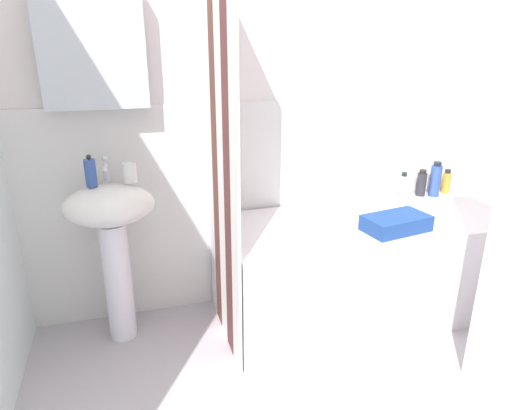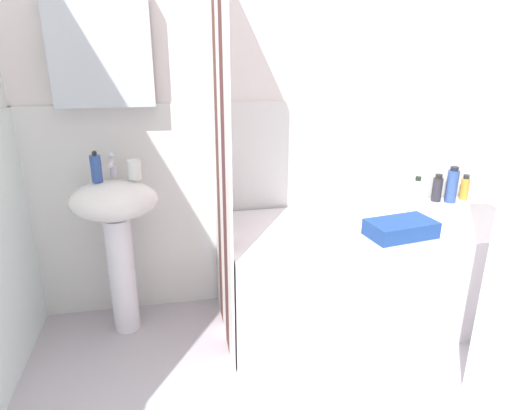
{
  "view_description": "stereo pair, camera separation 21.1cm",
  "coord_description": "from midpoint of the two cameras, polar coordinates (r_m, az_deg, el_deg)",
  "views": [
    {
      "loc": [
        -0.96,
        -1.16,
        1.49
      ],
      "look_at": [
        -0.37,
        0.86,
        0.74
      ],
      "focal_mm": 31.49,
      "sensor_mm": 36.0,
      "label": 1
    },
    {
      "loc": [
        -0.76,
        -1.2,
        1.49
      ],
      "look_at": [
        -0.37,
        0.86,
        0.74
      ],
      "focal_mm": 31.49,
      "sensor_mm": 36.0,
      "label": 2
    }
  ],
  "objects": [
    {
      "name": "wall_back_tiled",
      "position": [
        2.59,
        1.51,
        11.89
      ],
      "size": [
        3.6,
        0.18,
        2.4
      ],
      "color": "white",
      "rests_on": "ground_plane"
    },
    {
      "name": "sink",
      "position": [
        2.38,
        -20.27,
        -2.95
      ],
      "size": [
        0.44,
        0.34,
        0.85
      ],
      "color": "white",
      "rests_on": "ground_plane"
    },
    {
      "name": "faucet",
      "position": [
        2.37,
        -20.99,
        4.22
      ],
      "size": [
        0.03,
        0.12,
        0.12
      ],
      "color": "silver",
      "rests_on": "sink"
    },
    {
      "name": "soap_dispenser",
      "position": [
        2.31,
        -22.78,
        3.79
      ],
      "size": [
        0.05,
        0.05,
        0.16
      ],
      "color": "#2F4D97",
      "rests_on": "sink"
    },
    {
      "name": "toothbrush_cup",
      "position": [
        2.32,
        -18.28,
        3.87
      ],
      "size": [
        0.07,
        0.07,
        0.1
      ],
      "primitive_type": "cylinder",
      "color": "silver",
      "rests_on": "sink"
    },
    {
      "name": "bathtub",
      "position": [
        2.65,
        11.5,
        -7.65
      ],
      "size": [
        1.63,
        0.67,
        0.58
      ],
      "primitive_type": "cube",
      "color": "white",
      "rests_on": "ground_plane"
    },
    {
      "name": "shower_curtain",
      "position": [
        2.15,
        -7.28,
        6.33
      ],
      "size": [
        0.01,
        0.67,
        2.0
      ],
      "color": "white",
      "rests_on": "ground_plane"
    },
    {
      "name": "shampoo_bottle",
      "position": [
        3.11,
        21.28,
        2.7
      ],
      "size": [
        0.05,
        0.05,
        0.16
      ],
      "color": "gold",
      "rests_on": "bathtub"
    },
    {
      "name": "lotion_bottle",
      "position": [
        3.02,
        20.01,
        2.98
      ],
      "size": [
        0.07,
        0.07,
        0.22
      ],
      "color": "#335097",
      "rests_on": "bathtub"
    },
    {
      "name": "body_wash_bottle",
      "position": [
        3.01,
        18.43,
        2.58
      ],
      "size": [
        0.06,
        0.06,
        0.17
      ],
      "color": "#2B2A32",
      "rests_on": "bathtub"
    },
    {
      "name": "conditioner_bottle",
      "position": [
        2.93,
        16.23,
        2.31
      ],
      "size": [
        0.05,
        0.05,
        0.17
      ],
      "color": "white",
      "rests_on": "bathtub"
    },
    {
      "name": "towel_folded",
      "position": [
        2.4,
        15.0,
        -2.27
      ],
      "size": [
        0.36,
        0.24,
        0.08
      ],
      "primitive_type": "cube",
      "rotation": [
        0.0,
        0.0,
        0.16
      ],
      "color": "navy",
      "rests_on": "bathtub"
    }
  ]
}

